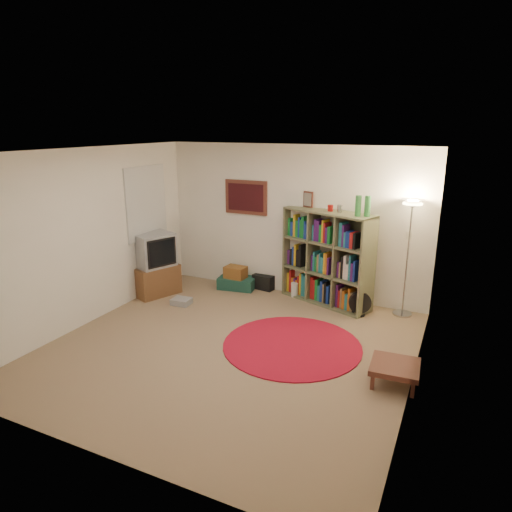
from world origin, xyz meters
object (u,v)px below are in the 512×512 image
at_px(bookshelf, 326,259).
at_px(floor_lamp, 411,220).
at_px(side_table, 395,367).
at_px(tv_stand, 155,265).
at_px(suitcase, 237,283).
at_px(floor_fan, 360,304).

height_order(bookshelf, floor_lamp, bookshelf).
bearing_deg(floor_lamp, side_table, -84.61).
bearing_deg(tv_stand, suitcase, 58.43).
distance_m(bookshelf, floor_fan, 0.91).
bearing_deg(side_table, bookshelf, 124.92).
bearing_deg(floor_fan, suitcase, 150.98).
height_order(floor_fan, side_table, floor_fan).
xyz_separation_m(bookshelf, tv_stand, (-2.72, -0.87, -0.22)).
relative_size(tv_stand, side_table, 1.91).
distance_m(floor_fan, suitcase, 2.26).
relative_size(bookshelf, side_table, 3.27).
bearing_deg(floor_lamp, tv_stand, -167.75).
bearing_deg(bookshelf, floor_lamp, 19.38).
height_order(floor_lamp, floor_fan, floor_lamp).
bearing_deg(floor_lamp, floor_fan, -151.04).
relative_size(tv_stand, suitcase, 1.54).
xyz_separation_m(floor_lamp, suitcase, (-2.82, -0.02, -1.37)).
relative_size(floor_lamp, tv_stand, 1.67).
distance_m(bookshelf, tv_stand, 2.86).
bearing_deg(bookshelf, side_table, -35.32).
height_order(floor_lamp, suitcase, floor_lamp).
distance_m(suitcase, side_table, 3.63).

